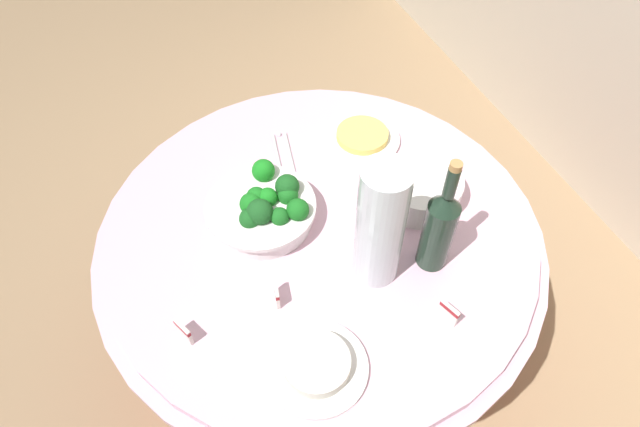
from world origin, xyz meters
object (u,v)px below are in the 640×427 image
(label_placard_front, at_px, (183,331))
(label_placard_rear, at_px, (276,293))
(decorative_fruit_vase, at_px, (380,228))
(plate_stack, at_px, (421,189))
(wine_bottle, at_px, (439,227))
(serving_tongs, at_px, (283,152))
(food_plate_noodles, at_px, (362,137))
(label_placard_mid, at_px, (449,312))
(food_plate_rice, at_px, (317,365))
(broccoli_bowl, at_px, (264,208))

(label_placard_front, relative_size, label_placard_rear, 1.00)
(decorative_fruit_vase, height_order, label_placard_rear, decorative_fruit_vase)
(plate_stack, height_order, wine_bottle, wine_bottle)
(decorative_fruit_vase, xyz_separation_m, serving_tongs, (-0.46, -0.07, -0.16))
(decorative_fruit_vase, relative_size, label_placard_rear, 6.18)
(food_plate_noodles, height_order, label_placard_mid, label_placard_mid)
(label_placard_mid, bearing_deg, decorative_fruit_vase, -153.93)
(food_plate_noodles, distance_m, food_plate_rice, 0.71)
(wine_bottle, distance_m, food_plate_rice, 0.41)
(serving_tongs, bearing_deg, plate_stack, 41.95)
(broccoli_bowl, bearing_deg, label_placard_rear, -12.39)
(label_placard_mid, bearing_deg, wine_bottle, 162.88)
(food_plate_noodles, height_order, label_placard_front, label_placard_front)
(broccoli_bowl, bearing_deg, label_placard_mid, 33.47)
(food_plate_noodles, distance_m, label_placard_rear, 0.58)
(broccoli_bowl, height_order, food_plate_noodles, broccoli_bowl)
(label_placard_mid, relative_size, label_placard_rear, 1.00)
(broccoli_bowl, distance_m, label_placard_rear, 0.24)
(plate_stack, distance_m, serving_tongs, 0.41)
(plate_stack, distance_m, food_plate_noodles, 0.27)
(label_placard_front, bearing_deg, broccoli_bowl, 132.53)
(food_plate_noodles, bearing_deg, wine_bottle, -3.22)
(food_plate_noodles, bearing_deg, label_placard_mid, -6.94)
(decorative_fruit_vase, bearing_deg, label_placard_front, -89.65)
(serving_tongs, distance_m, food_plate_noodles, 0.23)
(food_plate_noodles, relative_size, food_plate_rice, 1.00)
(serving_tongs, bearing_deg, label_placard_mid, 13.71)
(broccoli_bowl, distance_m, label_placard_front, 0.37)
(plate_stack, bearing_deg, label_placard_rear, -72.43)
(food_plate_noodles, height_order, food_plate_rice, food_plate_rice)
(wine_bottle, relative_size, label_placard_rear, 6.11)
(plate_stack, relative_size, label_placard_mid, 3.82)
(plate_stack, distance_m, decorative_fruit_vase, 0.28)
(food_plate_rice, xyz_separation_m, label_placard_rear, (-0.19, -0.02, 0.01))
(food_plate_noodles, bearing_deg, plate_stack, 9.55)
(label_placard_front, relative_size, label_placard_mid, 1.00)
(broccoli_bowl, relative_size, label_placard_front, 5.09)
(food_plate_rice, xyz_separation_m, label_placard_front, (-0.18, -0.24, 0.01))
(broccoli_bowl, height_order, label_placard_mid, broccoli_bowl)
(label_placard_rear, bearing_deg, label_placard_mid, 60.02)
(wine_bottle, relative_size, label_placard_front, 6.11)
(plate_stack, bearing_deg, food_plate_rice, -52.35)
(serving_tongs, distance_m, label_placard_mid, 0.66)
(decorative_fruit_vase, bearing_deg, plate_stack, 126.36)
(serving_tongs, height_order, label_placard_mid, label_placard_mid)
(serving_tongs, relative_size, food_plate_rice, 0.76)
(wine_bottle, bearing_deg, label_placard_mid, -17.12)
(label_placard_rear, bearing_deg, plate_stack, 107.57)
(plate_stack, bearing_deg, serving_tongs, -138.05)
(broccoli_bowl, bearing_deg, wine_bottle, 50.49)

